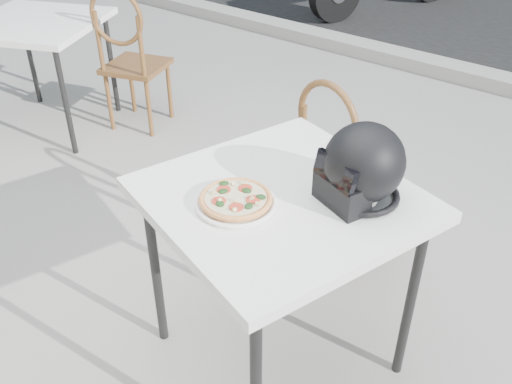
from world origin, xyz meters
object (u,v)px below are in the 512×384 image
Objects in this scene: helmet at (361,168)px; plate at (236,203)px; cafe_chair_main at (338,166)px; cafe_table_main at (281,212)px; pizza at (236,199)px; cafe_table_side at (36,31)px; cafe_chair_side at (129,52)px.

plate is at bearing -115.54° from helmet.
helmet is 0.36× the size of cafe_chair_main.
pizza is at bearing -119.29° from cafe_table_main.
helmet is at bearing 44.03° from pizza.
pizza is 0.90m from cafe_chair_main.
pizza is at bearing -115.56° from helmet.
helmet reaches higher than cafe_table_main.
pizza is 0.44m from helmet.
cafe_chair_side is at bearing 34.90° from cafe_table_side.
cafe_chair_main is (-0.16, 0.69, -0.20)m from cafe_table_main.
cafe_table_main is at bearing 117.64° from cafe_chair_main.
cafe_chair_side reaches higher than pizza.
cafe_table_main is 3.07× the size of plate.
helmet reaches higher than pizza.
cafe_table_main is 0.34m from helmet.
cafe_chair_side is at bearing 178.59° from helmet.
cafe_chair_side reaches higher than cafe_chair_main.
plate is at bearing -119.27° from cafe_table_main.
plate is 0.32× the size of cafe_table_side.
plate is 0.35× the size of cafe_chair_main.
cafe_table_main is 3.64× the size of pizza.
plate is at bearing 109.64° from cafe_chair_main.
cafe_table_side is (-2.43, 0.02, 0.15)m from cafe_chair_main.
cafe_table_main is 1.08× the size of cafe_chair_main.
plate is 2.66m from cafe_table_side.
pizza is at bearing 109.64° from cafe_chair_main.
pizza is 0.30× the size of cafe_chair_main.
cafe_chair_main is 1.96m from cafe_chair_side.
cafe_table_side is (-2.51, 0.87, -0.15)m from pizza.
helmet is at bearing 139.32° from cafe_chair_side.
cafe_chair_main is at bearing 149.91° from cafe_chair_side.
cafe_chair_main is 0.92× the size of cafe_table_side.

